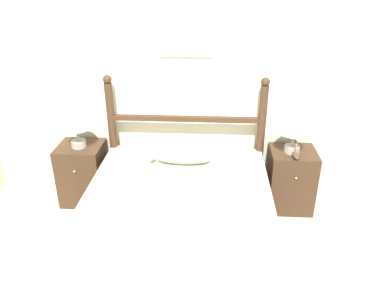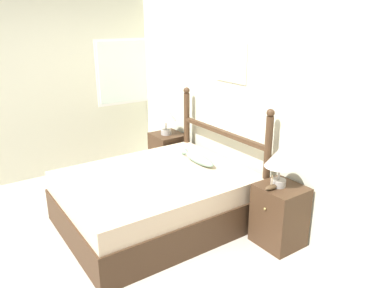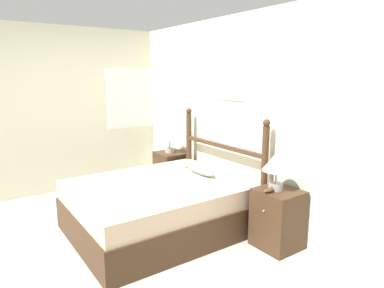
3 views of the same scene
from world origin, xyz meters
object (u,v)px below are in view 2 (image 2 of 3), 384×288
(fish_pillow, at_px, (199,159))
(table_lamp_right, at_px, (280,159))
(nightstand_right, at_px, (279,215))
(model_boat, at_px, (272,187))
(bed, at_px, (155,199))
(nightstand_left, at_px, (168,155))
(table_lamp_left, at_px, (166,115))

(fish_pillow, bearing_deg, table_lamp_right, 10.50)
(nightstand_right, height_order, model_boat, model_boat)
(table_lamp_right, bearing_deg, fish_pillow, -169.50)
(nightstand_right, xyz_separation_m, model_boat, (-0.01, -0.13, 0.35))
(bed, height_order, nightstand_left, nightstand_left)
(table_lamp_left, bearing_deg, nightstand_left, 106.42)
(bed, xyz_separation_m, fish_pillow, (-0.02, 0.61, 0.35))
(table_lamp_left, xyz_separation_m, model_boat, (2.14, -0.11, -0.26))
(model_boat, bearing_deg, table_lamp_right, 98.49)
(fish_pillow, bearing_deg, nightstand_right, 11.36)
(nightstand_left, bearing_deg, bed, -37.44)
(model_boat, bearing_deg, bed, -146.94)
(nightstand_left, height_order, fish_pillow, fish_pillow)
(nightstand_left, distance_m, fish_pillow, 1.13)
(nightstand_left, distance_m, table_lamp_right, 2.22)
(table_lamp_left, xyz_separation_m, table_lamp_right, (2.12, 0.00, 0.00))
(table_lamp_right, height_order, model_boat, table_lamp_right)
(nightstand_left, xyz_separation_m, table_lamp_left, (0.01, -0.03, 0.61))
(nightstand_left, relative_size, table_lamp_left, 1.58)
(fish_pillow, bearing_deg, nightstand_left, 168.31)
(bed, bearing_deg, nightstand_left, 142.56)
(bed, xyz_separation_m, table_lamp_left, (-1.07, 0.80, 0.64))
(bed, relative_size, nightstand_left, 3.07)
(model_boat, relative_size, fish_pillow, 0.29)
(nightstand_right, bearing_deg, fish_pillow, -168.64)
(nightstand_right, bearing_deg, table_lamp_right, -142.55)
(table_lamp_left, distance_m, table_lamp_right, 2.12)
(nightstand_right, relative_size, table_lamp_left, 1.58)
(nightstand_right, distance_m, table_lamp_right, 0.61)
(nightstand_left, distance_m, model_boat, 2.18)
(table_lamp_left, relative_size, model_boat, 2.50)
(nightstand_left, height_order, table_lamp_right, table_lamp_right)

